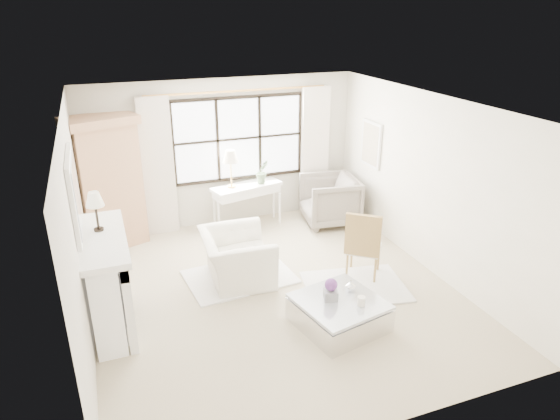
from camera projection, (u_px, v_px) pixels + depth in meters
The scene contains 32 objects.
floor at pixel (275, 291), 7.27m from camera, with size 5.50×5.50×0.00m, color #C1B08F.
ceiling at pixel (274, 106), 6.24m from camera, with size 5.50×5.50×0.00m, color white.
wall_back at pixel (223, 153), 9.14m from camera, with size 5.00×5.00×0.00m, color beige.
wall_front at pixel (381, 315), 4.38m from camera, with size 5.00×5.00×0.00m, color beige.
wall_left at pixel (78, 233), 5.94m from camera, with size 5.50×5.50×0.00m, color beige.
wall_right at pixel (429, 184), 7.57m from camera, with size 5.50×5.50×0.00m, color white.
window_pane at pixel (239, 139), 9.12m from camera, with size 2.40×0.02×1.50m, color white.
window_frame at pixel (239, 139), 9.11m from camera, with size 2.50×0.04×1.50m, color black, non-canonical shape.
curtain_rod at pixel (238, 91), 8.74m from camera, with size 0.04×0.04×3.30m, color #C58D44.
curtain_left at pixel (158, 168), 8.70m from camera, with size 0.55×0.10×2.47m, color beige.
curtain_right at pixel (315, 151), 9.68m from camera, with size 0.55×0.10×2.47m, color white.
fireplace at pixel (105, 281), 6.29m from camera, with size 0.58×1.66×1.26m.
mirror_frame at pixel (74, 194), 5.77m from camera, with size 0.05×1.15×0.95m, color white.
mirror_glass at pixel (77, 194), 5.78m from camera, with size 0.02×1.00×0.80m, color silver.
art_frame at pixel (371, 144), 8.95m from camera, with size 0.04×0.62×0.82m, color white.
art_canvas at pixel (370, 144), 8.95m from camera, with size 0.01×0.52×0.72m, color beige.
mantel_lamp at pixel (95, 201), 6.08m from camera, with size 0.22×0.22×0.51m.
armoire at pixel (107, 182), 8.29m from camera, with size 1.29×1.02×2.24m.
console_table at pixel (247, 205), 9.32m from camera, with size 1.37×0.74×0.80m.
console_lamp at pixel (230, 157), 8.85m from camera, with size 0.28×0.28×0.69m.
orchid_plant at pixel (262, 172), 9.17m from camera, with size 0.25×0.20×0.45m, color #526D49.
side_table at pixel (230, 237), 8.20m from camera, with size 0.40×0.40×0.51m.
rug_left at pixel (240, 277), 7.63m from camera, with size 1.57×1.11×0.03m, color white.
rug_right at pixel (355, 286), 7.37m from camera, with size 1.46×1.09×0.03m, color silver.
club_armchair at pixel (237, 257), 7.46m from camera, with size 1.14×0.99×0.74m, color white.
wingback_chair at pixel (330, 200), 9.40m from camera, with size 0.97×1.00×0.91m, color gray.
french_chair at pixel (363, 258), 7.57m from camera, with size 0.68×0.68×1.08m.
coffee_table at pixel (339, 313), 6.44m from camera, with size 1.18×1.18×0.38m.
planter_box at pixel (331, 295), 6.36m from camera, with size 0.17×0.17×0.13m, color gray.
planter_flowers at pixel (331, 285), 6.31m from camera, with size 0.16×0.16×0.16m, color #66327D.
pillar_candle at pixel (361, 301), 6.23m from camera, with size 0.10×0.10×0.12m, color white.
coffee_vase at pixel (351, 286), 6.55m from camera, with size 0.14×0.14×0.15m, color silver.
Camera 1 is at (-2.13, -5.89, 3.87)m, focal length 32.00 mm.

